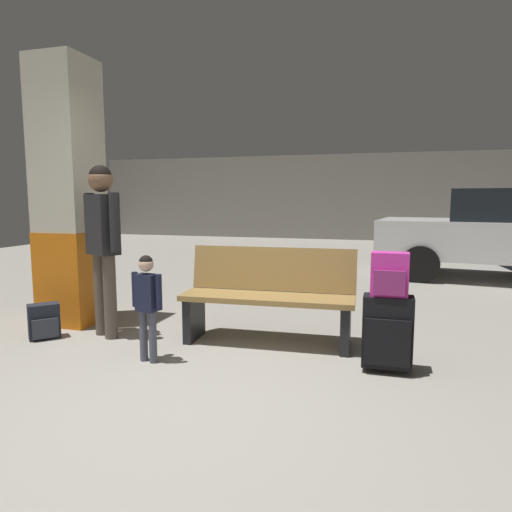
{
  "coord_description": "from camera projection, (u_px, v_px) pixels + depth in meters",
  "views": [
    {
      "loc": [
        1.29,
        -2.52,
        1.35
      ],
      "look_at": [
        0.17,
        1.3,
        0.85
      ],
      "focal_mm": 32.06,
      "sensor_mm": 36.0,
      "label": 1
    }
  ],
  "objects": [
    {
      "name": "backpack_bright",
      "position": [
        390.0,
        275.0,
        3.5
      ],
      "size": [
        0.28,
        0.19,
        0.34
      ],
      "color": "#D833A5",
      "rests_on": "suitcase"
    },
    {
      "name": "bench",
      "position": [
        269.0,
        296.0,
        4.29
      ],
      "size": [
        1.62,
        0.6,
        0.89
      ],
      "color": "#9E7A42",
      "rests_on": "ground_plane"
    },
    {
      "name": "backpack_dark_floor",
      "position": [
        44.0,
        322.0,
        4.43
      ],
      "size": [
        0.31,
        0.32,
        0.34
      ],
      "color": "#1E232D",
      "rests_on": "ground_plane"
    },
    {
      "name": "adult",
      "position": [
        103.0,
        232.0,
        4.39
      ],
      "size": [
        0.52,
        0.33,
        1.67
      ],
      "color": "brown",
      "rests_on": "ground_plane"
    },
    {
      "name": "garage_back_wall",
      "position": [
        350.0,
        197.0,
        15.0
      ],
      "size": [
        18.0,
        0.12,
        2.8
      ],
      "primitive_type": "cube",
      "color": "gray",
      "rests_on": "ground_plane"
    },
    {
      "name": "parked_car_near",
      "position": [
        511.0,
        232.0,
        7.53
      ],
      "size": [
        4.28,
        2.21,
        1.51
      ],
      "color": "silver",
      "rests_on": "ground_plane"
    },
    {
      "name": "structural_pillar",
      "position": [
        69.0,
        195.0,
        4.88
      ],
      "size": [
        0.57,
        0.57,
        2.8
      ],
      "color": "orange",
      "rests_on": "ground_plane"
    },
    {
      "name": "child",
      "position": [
        147.0,
        297.0,
        3.75
      ],
      "size": [
        0.3,
        0.2,
        0.9
      ],
      "color": "#4C5160",
      "rests_on": "ground_plane"
    },
    {
      "name": "ground_plane",
      "position": [
        297.0,
        294.0,
        6.74
      ],
      "size": [
        18.0,
        18.0,
        0.1
      ],
      "primitive_type": "cube",
      "color": "gray"
    },
    {
      "name": "suitcase",
      "position": [
        387.0,
        332.0,
        3.56
      ],
      "size": [
        0.38,
        0.23,
        0.6
      ],
      "color": "black",
      "rests_on": "ground_plane"
    }
  ]
}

